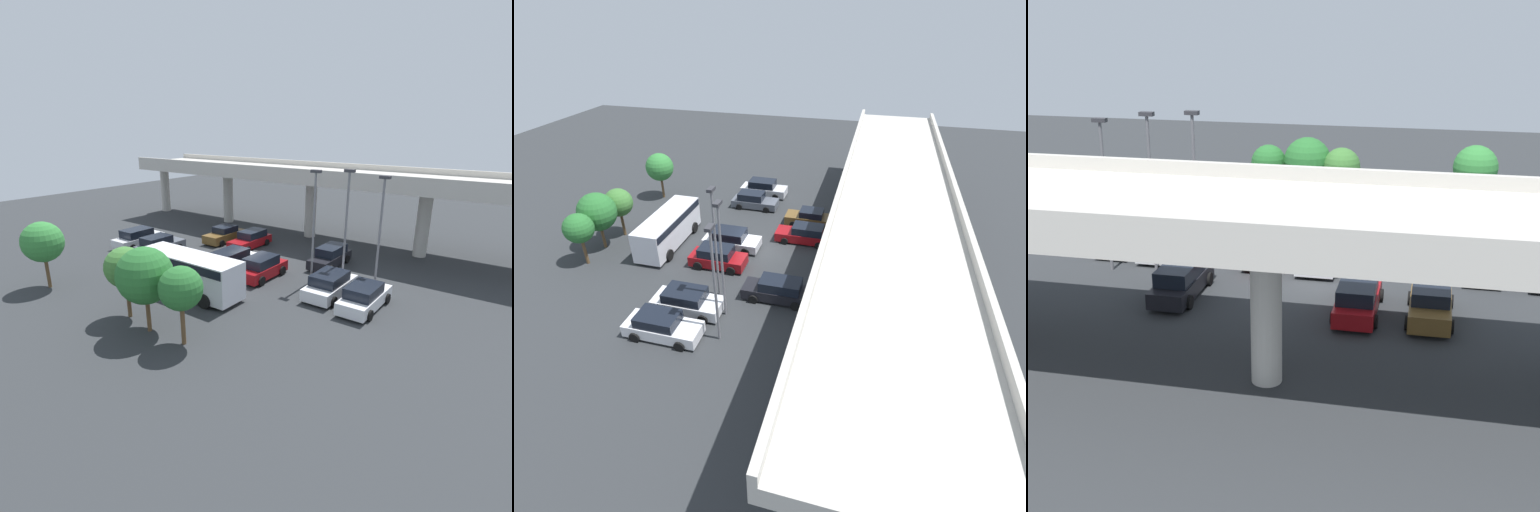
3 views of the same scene
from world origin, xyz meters
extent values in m
plane|color=#2D3033|center=(0.00, 0.00, 0.00)|extent=(94.26, 94.26, 0.00)
cube|color=#BCB7AD|center=(0.00, 10.40, 6.26)|extent=(43.99, 7.76, 0.90)
cube|color=#BCB7AD|center=(0.00, 6.67, 6.98)|extent=(43.99, 0.30, 0.55)
cube|color=#BCB7AD|center=(0.00, 14.13, 6.98)|extent=(43.99, 0.30, 0.55)
cylinder|color=#BCB7AD|center=(-21.99, 10.40, 2.90)|extent=(1.13, 1.13, 5.81)
cylinder|color=#BCB7AD|center=(-11.00, 10.40, 2.90)|extent=(1.13, 1.13, 5.81)
cylinder|color=#BCB7AD|center=(0.00, 10.40, 2.90)|extent=(1.13, 1.13, 5.81)
cylinder|color=#BCB7AD|center=(11.00, 10.40, 2.90)|extent=(1.13, 1.13, 5.81)
cube|color=silver|center=(-11.29, -2.41, 0.58)|extent=(1.94, 4.80, 0.80)
cube|color=black|center=(-11.29, -2.58, 1.34)|extent=(1.79, 2.69, 0.72)
cylinder|color=black|center=(-12.29, -0.92, 0.34)|extent=(0.22, 0.68, 0.68)
cylinder|color=black|center=(-10.30, -0.92, 0.34)|extent=(0.22, 0.68, 0.68)
cylinder|color=black|center=(-12.29, -3.90, 0.34)|extent=(0.22, 0.68, 0.68)
cylinder|color=black|center=(-10.30, -3.90, 0.34)|extent=(0.22, 0.68, 0.68)
cube|color=#515660|center=(-8.16, -2.47, 0.52)|extent=(1.88, 4.55, 0.70)
cube|color=black|center=(-8.16, -2.85, 1.22)|extent=(1.73, 2.48, 0.71)
cylinder|color=black|center=(-9.12, -1.05, 0.30)|extent=(0.22, 0.60, 0.60)
cylinder|color=black|center=(-7.20, -1.05, 0.30)|extent=(0.22, 0.60, 0.60)
cylinder|color=black|center=(-9.12, -3.88, 0.30)|extent=(0.22, 0.60, 0.60)
cylinder|color=black|center=(-7.20, -3.88, 0.30)|extent=(0.22, 0.60, 0.60)
cube|color=brown|center=(-5.76, 3.55, 0.57)|extent=(1.78, 4.46, 0.80)
cube|color=black|center=(-5.76, 3.72, 1.26)|extent=(1.64, 2.09, 0.59)
cylinder|color=black|center=(-4.85, 2.17, 0.31)|extent=(0.22, 0.63, 0.63)
cylinder|color=black|center=(-6.67, 2.17, 0.31)|extent=(0.22, 0.63, 0.63)
cylinder|color=black|center=(-4.85, 4.93, 0.31)|extent=(0.22, 0.63, 0.63)
cylinder|color=black|center=(-6.67, 4.93, 0.31)|extent=(0.22, 0.63, 0.63)
cube|color=maroon|center=(-2.58, 3.58, 0.54)|extent=(1.77, 4.74, 0.74)
cube|color=black|center=(-2.58, 3.96, 1.24)|extent=(1.63, 2.59, 0.66)
cylinder|color=black|center=(-1.67, 2.11, 0.30)|extent=(0.22, 0.61, 0.61)
cylinder|color=black|center=(-3.49, 2.11, 0.30)|extent=(0.22, 0.61, 0.61)
cylinder|color=black|center=(-1.67, 5.05, 0.30)|extent=(0.22, 0.61, 0.61)
cylinder|color=black|center=(-3.49, 5.05, 0.30)|extent=(0.22, 0.61, 0.61)
cube|color=maroon|center=(2.97, -2.14, 0.60)|extent=(1.84, 4.37, 0.80)
cube|color=black|center=(2.97, -2.27, 1.35)|extent=(1.70, 2.56, 0.71)
cylinder|color=black|center=(2.02, -0.78, 0.36)|extent=(0.22, 0.72, 0.72)
cylinder|color=black|center=(3.91, -0.78, 0.36)|extent=(0.22, 0.72, 0.72)
cylinder|color=black|center=(2.02, -3.49, 0.36)|extent=(0.22, 0.72, 0.72)
cylinder|color=black|center=(3.91, -3.49, 0.36)|extent=(0.22, 0.72, 0.72)
cube|color=black|center=(5.83, 3.34, 0.56)|extent=(1.70, 4.79, 0.76)
cube|color=black|center=(5.83, 3.58, 1.29)|extent=(1.57, 2.83, 0.70)
cylinder|color=black|center=(6.70, 1.85, 0.32)|extent=(0.22, 0.65, 0.65)
cylinder|color=black|center=(4.95, 1.85, 0.32)|extent=(0.22, 0.65, 0.65)
cylinder|color=black|center=(6.70, 4.82, 0.32)|extent=(0.22, 0.65, 0.65)
cylinder|color=black|center=(4.95, 4.82, 0.32)|extent=(0.22, 0.65, 0.65)
cube|color=silver|center=(8.59, -2.11, 0.58)|extent=(1.96, 4.68, 0.78)
cube|color=black|center=(8.59, -2.26, 1.31)|extent=(1.80, 2.67, 0.68)
cylinder|color=black|center=(7.59, -0.66, 0.35)|extent=(0.22, 0.69, 0.69)
cylinder|color=black|center=(9.59, -0.66, 0.35)|extent=(0.22, 0.69, 0.69)
cylinder|color=black|center=(7.59, -3.56, 0.35)|extent=(0.22, 0.69, 0.69)
cylinder|color=black|center=(9.59, -3.56, 0.35)|extent=(0.22, 0.69, 0.69)
cube|color=silver|center=(11.20, -2.55, 0.57)|extent=(1.86, 4.80, 0.77)
cube|color=black|center=(11.20, -2.83, 1.29)|extent=(1.71, 2.56, 0.67)
cylinder|color=black|center=(10.25, -1.06, 0.34)|extent=(0.22, 0.68, 0.68)
cylinder|color=black|center=(12.15, -1.06, 0.34)|extent=(0.22, 0.68, 0.68)
cylinder|color=black|center=(10.25, -4.04, 0.34)|extent=(0.22, 0.68, 0.68)
cylinder|color=black|center=(12.15, -4.04, 0.34)|extent=(0.22, 0.68, 0.68)
cube|color=silver|center=(0.02, -2.05, 0.56)|extent=(1.98, 4.73, 0.73)
cube|color=black|center=(0.02, -2.30, 1.29)|extent=(1.82, 2.76, 0.73)
cylinder|color=black|center=(-0.99, -0.58, 0.36)|extent=(0.22, 0.72, 0.72)
cylinder|color=black|center=(1.03, -0.58, 0.36)|extent=(0.22, 0.72, 0.72)
cylinder|color=black|center=(-0.99, -3.51, 0.36)|extent=(0.22, 0.72, 0.72)
cylinder|color=black|center=(1.03, -3.51, 0.36)|extent=(0.22, 0.72, 0.72)
cube|color=silver|center=(0.76, -7.45, 1.52)|extent=(7.86, 2.33, 2.51)
cube|color=black|center=(0.76, -7.45, 2.41)|extent=(7.71, 2.37, 0.55)
cylinder|color=black|center=(3.19, -6.26, 0.48)|extent=(0.95, 0.29, 0.95)
cylinder|color=black|center=(3.19, -8.63, 0.48)|extent=(0.95, 0.29, 0.95)
cylinder|color=black|center=(-1.68, -6.26, 0.48)|extent=(0.95, 0.29, 0.95)
cylinder|color=black|center=(-1.68, -8.63, 0.48)|extent=(0.95, 0.29, 0.95)
cylinder|color=slate|center=(8.30, 0.43, 3.99)|extent=(0.16, 0.16, 7.98)
cube|color=#333338|center=(8.30, 0.43, 8.08)|extent=(0.70, 0.35, 0.20)
cylinder|color=slate|center=(10.58, 0.87, 3.84)|extent=(0.16, 0.16, 7.68)
cube|color=#333338|center=(10.58, 0.87, 7.78)|extent=(0.70, 0.35, 0.20)
cylinder|color=slate|center=(6.40, -0.73, 3.96)|extent=(0.16, 0.16, 7.93)
cube|color=#333338|center=(6.40, -0.73, 8.03)|extent=(0.70, 0.35, 0.20)
cylinder|color=brown|center=(-8.05, -12.68, 1.08)|extent=(0.24, 0.24, 2.15)
sphere|color=#337F38|center=(-8.05, -12.68, 3.35)|extent=(2.81, 2.81, 2.81)
cylinder|color=brown|center=(0.37, -12.12, 1.06)|extent=(0.24, 0.24, 2.12)
sphere|color=#3D7533|center=(0.37, -12.12, 3.15)|extent=(2.43, 2.43, 2.43)
cylinder|color=brown|center=(2.70, -12.54, 0.99)|extent=(0.24, 0.24, 1.97)
sphere|color=#286B2D|center=(2.70, -12.54, 3.30)|extent=(3.14, 3.14, 3.14)
cylinder|color=brown|center=(5.29, -12.38, 1.09)|extent=(0.24, 0.24, 2.18)
sphere|color=#286B2D|center=(5.29, -12.38, 3.16)|extent=(2.31, 2.31, 2.31)
camera|label=1|loc=(19.43, -25.01, 10.98)|focal=28.00mm
camera|label=2|loc=(27.33, 8.59, 17.51)|focal=28.00mm
camera|label=3|loc=(-5.50, 32.98, 13.18)|focal=50.00mm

